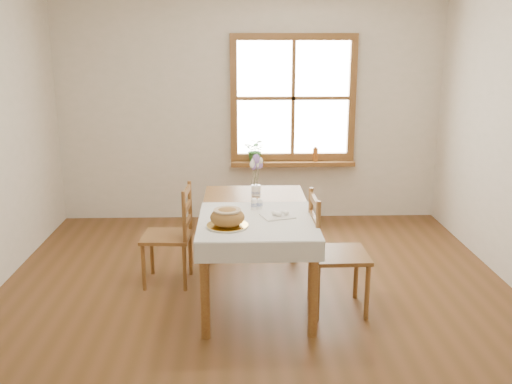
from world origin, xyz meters
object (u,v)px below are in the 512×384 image
(chair_right, at_px, (339,253))
(bread_plate, at_px, (228,226))
(dining_table, at_px, (256,219))
(chair_left, at_px, (167,235))
(flower_vase, at_px, (256,191))

(chair_right, distance_m, bread_plate, 0.93)
(dining_table, bearing_deg, bread_plate, -115.64)
(chair_left, xyz_separation_m, bread_plate, (0.55, -0.74, 0.32))
(chair_right, bearing_deg, flower_vase, 39.59)
(chair_left, xyz_separation_m, flower_vase, (0.79, 0.16, 0.35))
(bread_plate, relative_size, flower_vase, 3.25)
(dining_table, relative_size, bread_plate, 5.33)
(chair_right, height_order, bread_plate, chair_right)
(dining_table, relative_size, flower_vase, 17.31)
(dining_table, height_order, chair_left, chair_left)
(chair_left, bearing_deg, bread_plate, 40.23)
(chair_right, xyz_separation_m, bread_plate, (-0.87, -0.16, 0.29))
(dining_table, xyz_separation_m, chair_right, (0.64, -0.31, -0.18))
(chair_left, distance_m, chair_right, 1.54)
(dining_table, distance_m, bread_plate, 0.53)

